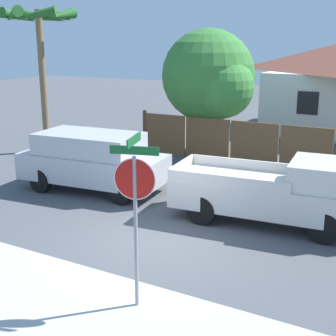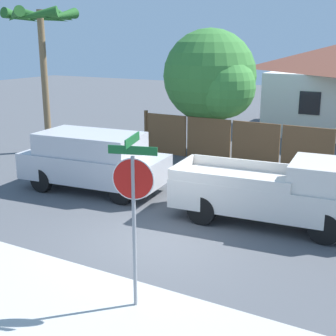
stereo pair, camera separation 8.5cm
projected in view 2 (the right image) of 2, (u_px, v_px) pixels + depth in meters
ground_plane at (158, 239)px, 11.58m from camera, size 80.00×80.00×0.00m
sidewalk_strip at (58, 310)px, 8.55m from camera, size 36.00×3.20×0.01m
wooden_fence at (307, 150)px, 17.20m from camera, size 14.06×0.12×1.81m
oak_tree at (213, 78)px, 19.43m from camera, size 4.09×3.89×5.25m
palm_tree at (41, 29)px, 19.28m from camera, size 2.96×3.17×6.04m
red_suv at (93, 159)px, 15.15m from camera, size 4.87×2.44×1.89m
orange_pickup at (277, 192)px, 12.36m from camera, size 5.20×2.38×1.82m
stop_sign at (133, 194)px, 8.16m from camera, size 0.85×0.76×3.22m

